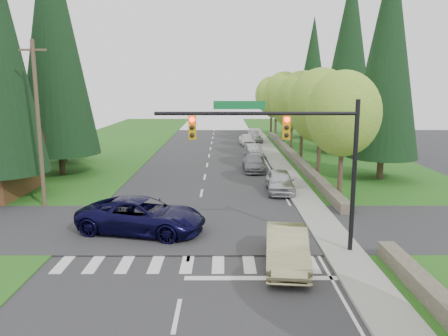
{
  "coord_description": "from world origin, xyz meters",
  "views": [
    {
      "loc": [
        1.51,
        -14.04,
        7.34
      ],
      "look_at": [
        1.56,
        10.09,
        2.8
      ],
      "focal_mm": 35.0,
      "sensor_mm": 36.0,
      "label": 1
    }
  ],
  "objects_px": {
    "parked_car_c": "(254,151)",
    "parked_car_d": "(247,140)",
    "sedan_champagne": "(287,248)",
    "suv_navy": "(142,216)",
    "parked_car_b": "(254,163)",
    "parked_car_e": "(254,137)",
    "parked_car_a": "(280,181)"
  },
  "relations": [
    {
      "from": "sedan_champagne",
      "to": "parked_car_d",
      "type": "xyz_separation_m",
      "value": [
        0.4,
        37.51,
        -0.07
      ]
    },
    {
      "from": "parked_car_b",
      "to": "parked_car_d",
      "type": "xyz_separation_m",
      "value": [
        0.31,
        16.83,
        0.05
      ]
    },
    {
      "from": "parked_car_d",
      "to": "parked_car_b",
      "type": "bearing_deg",
      "value": -97.31
    },
    {
      "from": "suv_navy",
      "to": "parked_car_b",
      "type": "bearing_deg",
      "value": -8.89
    },
    {
      "from": "parked_car_a",
      "to": "parked_car_d",
      "type": "relative_size",
      "value": 1.07
    },
    {
      "from": "suv_navy",
      "to": "parked_car_c",
      "type": "bearing_deg",
      "value": -3.46
    },
    {
      "from": "sedan_champagne",
      "to": "parked_car_e",
      "type": "distance_m",
      "value": 40.06
    },
    {
      "from": "parked_car_b",
      "to": "parked_car_c",
      "type": "distance_m",
      "value": 7.37
    },
    {
      "from": "parked_car_a",
      "to": "parked_car_d",
      "type": "bearing_deg",
      "value": 94.06
    },
    {
      "from": "parked_car_d",
      "to": "parked_car_e",
      "type": "bearing_deg",
      "value": 60.66
    },
    {
      "from": "parked_car_c",
      "to": "parked_car_e",
      "type": "relative_size",
      "value": 0.85
    },
    {
      "from": "parked_car_b",
      "to": "parked_car_e",
      "type": "height_order",
      "value": "parked_car_e"
    },
    {
      "from": "suv_navy",
      "to": "parked_car_a",
      "type": "height_order",
      "value": "suv_navy"
    },
    {
      "from": "parked_car_e",
      "to": "parked_car_b",
      "type": "bearing_deg",
      "value": -95.9
    },
    {
      "from": "parked_car_a",
      "to": "parked_car_b",
      "type": "height_order",
      "value": "parked_car_a"
    },
    {
      "from": "parked_car_b",
      "to": "parked_car_e",
      "type": "xyz_separation_m",
      "value": [
        1.39,
        19.35,
        0.03
      ]
    },
    {
      "from": "sedan_champagne",
      "to": "parked_car_c",
      "type": "distance_m",
      "value": 28.04
    },
    {
      "from": "parked_car_a",
      "to": "parked_car_d",
      "type": "distance_m",
      "value": 24.69
    },
    {
      "from": "parked_car_a",
      "to": "parked_car_e",
      "type": "distance_m",
      "value": 27.19
    },
    {
      "from": "parked_car_a",
      "to": "parked_car_b",
      "type": "relative_size",
      "value": 0.98
    },
    {
      "from": "parked_car_c",
      "to": "parked_car_e",
      "type": "bearing_deg",
      "value": 79.46
    },
    {
      "from": "sedan_champagne",
      "to": "suv_navy",
      "type": "xyz_separation_m",
      "value": [
        -6.71,
        4.23,
        0.1
      ]
    },
    {
      "from": "sedan_champagne",
      "to": "parked_car_a",
      "type": "height_order",
      "value": "sedan_champagne"
    },
    {
      "from": "parked_car_d",
      "to": "parked_car_e",
      "type": "distance_m",
      "value": 2.74
    },
    {
      "from": "suv_navy",
      "to": "parked_car_e",
      "type": "distance_m",
      "value": 36.73
    },
    {
      "from": "sedan_champagne",
      "to": "suv_navy",
      "type": "relative_size",
      "value": 0.75
    },
    {
      "from": "sedan_champagne",
      "to": "parked_car_e",
      "type": "height_order",
      "value": "sedan_champagne"
    },
    {
      "from": "parked_car_b",
      "to": "sedan_champagne",
      "type": "bearing_deg",
      "value": -91.23
    },
    {
      "from": "parked_car_a",
      "to": "parked_car_c",
      "type": "height_order",
      "value": "parked_car_a"
    },
    {
      "from": "parked_car_b",
      "to": "parked_car_d",
      "type": "relative_size",
      "value": 1.1
    },
    {
      "from": "parked_car_c",
      "to": "parked_car_d",
      "type": "relative_size",
      "value": 0.97
    },
    {
      "from": "parked_car_a",
      "to": "parked_car_e",
      "type": "height_order",
      "value": "parked_car_a"
    }
  ]
}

